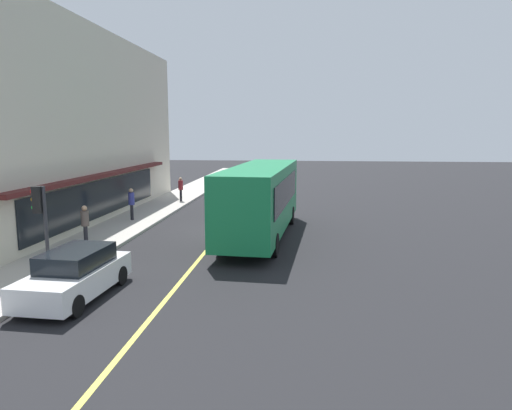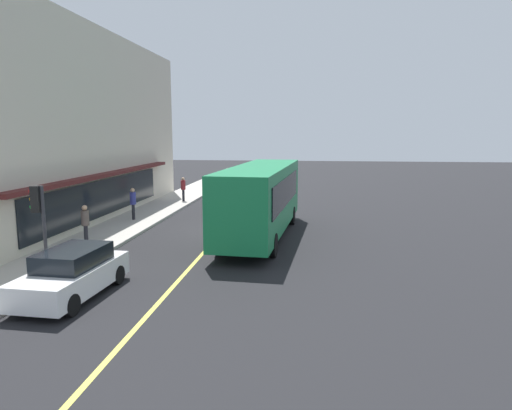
{
  "view_description": "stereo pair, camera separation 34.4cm",
  "coord_description": "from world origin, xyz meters",
  "px_view_note": "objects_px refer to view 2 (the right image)",
  "views": [
    {
      "loc": [
        -23.82,
        -4.17,
        5.13
      ],
      "look_at": [
        -1.56,
        -1.89,
        1.6
      ],
      "focal_mm": 32.58,
      "sensor_mm": 36.0,
      "label": 1
    },
    {
      "loc": [
        -23.78,
        -4.51,
        5.13
      ],
      "look_at": [
        -1.56,
        -1.89,
        1.6
      ],
      "focal_mm": 32.58,
      "sensor_mm": 36.0,
      "label": 2
    }
  ],
  "objects_px": {
    "traffic_light": "(39,210)",
    "pedestrian_mid_block": "(183,187)",
    "bus": "(261,197)",
    "pedestrian_at_corner": "(133,201)",
    "car_white": "(72,274)",
    "pedestrian_near_storefront": "(85,221)"
  },
  "relations": [
    {
      "from": "bus",
      "to": "pedestrian_at_corner",
      "type": "bearing_deg",
      "value": 68.98
    },
    {
      "from": "traffic_light",
      "to": "pedestrian_near_storefront",
      "type": "bearing_deg",
      "value": 10.24
    },
    {
      "from": "traffic_light",
      "to": "pedestrian_at_corner",
      "type": "distance_m",
      "value": 10.9
    },
    {
      "from": "bus",
      "to": "pedestrian_near_storefront",
      "type": "height_order",
      "value": "bus"
    },
    {
      "from": "bus",
      "to": "pedestrian_at_corner",
      "type": "relative_size",
      "value": 6.19
    },
    {
      "from": "car_white",
      "to": "traffic_light",
      "type": "bearing_deg",
      "value": 55.15
    },
    {
      "from": "car_white",
      "to": "pedestrian_mid_block",
      "type": "xyz_separation_m",
      "value": [
        19.37,
        1.82,
        0.45
      ]
    },
    {
      "from": "pedestrian_mid_block",
      "to": "traffic_light",
      "type": "bearing_deg",
      "value": -179.69
    },
    {
      "from": "car_white",
      "to": "pedestrian_at_corner",
      "type": "bearing_deg",
      "value": 12.72
    },
    {
      "from": "car_white",
      "to": "pedestrian_at_corner",
      "type": "distance_m",
      "value": 12.29
    },
    {
      "from": "traffic_light",
      "to": "pedestrian_near_storefront",
      "type": "distance_m",
      "value": 5.12
    },
    {
      "from": "bus",
      "to": "car_white",
      "type": "distance_m",
      "value": 10.38
    },
    {
      "from": "car_white",
      "to": "pedestrian_at_corner",
      "type": "relative_size",
      "value": 2.41
    },
    {
      "from": "bus",
      "to": "pedestrian_mid_block",
      "type": "xyz_separation_m",
      "value": [
        10.35,
        6.8,
        -0.79
      ]
    },
    {
      "from": "traffic_light",
      "to": "car_white",
      "type": "relative_size",
      "value": 0.73
    },
    {
      "from": "pedestrian_near_storefront",
      "to": "pedestrian_mid_block",
      "type": "distance_m",
      "value": 13.33
    },
    {
      "from": "car_white",
      "to": "pedestrian_near_storefront",
      "type": "xyz_separation_m",
      "value": [
        6.06,
        2.6,
        0.47
      ]
    },
    {
      "from": "pedestrian_at_corner",
      "to": "pedestrian_near_storefront",
      "type": "xyz_separation_m",
      "value": [
        -5.92,
        -0.11,
        -0.04
      ]
    },
    {
      "from": "pedestrian_at_corner",
      "to": "pedestrian_mid_block",
      "type": "distance_m",
      "value": 7.45
    },
    {
      "from": "traffic_light",
      "to": "pedestrian_mid_block",
      "type": "bearing_deg",
      "value": 0.31
    },
    {
      "from": "car_white",
      "to": "pedestrian_mid_block",
      "type": "bearing_deg",
      "value": 5.36
    },
    {
      "from": "traffic_light",
      "to": "pedestrian_at_corner",
      "type": "relative_size",
      "value": 1.76
    }
  ]
}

